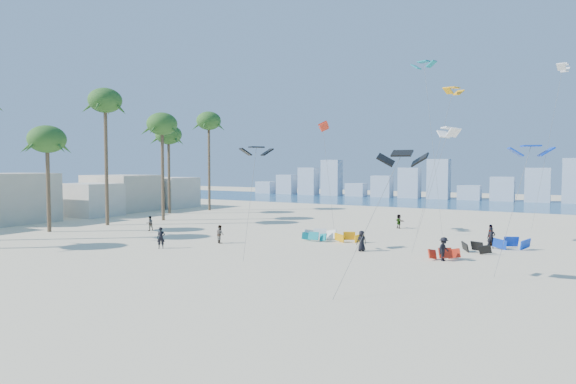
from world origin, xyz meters
The scene contains 10 objects.
ground centered at (0.00, 0.00, 0.00)m, with size 220.00×220.00×0.00m, color beige.
ocean centered at (0.00, 72.00, 0.01)m, with size 220.00×220.00×0.00m, color navy.
kitesurfer_near centered at (-4.22, 7.40, 0.89)m, with size 0.65×0.42×1.77m, color black.
kitesurfer_mid centered at (-1.71, 12.06, 0.80)m, with size 0.78×0.61×1.61m, color gray.
kitesurfers_far centered at (11.10, 19.60, 0.84)m, with size 33.64×17.66×1.84m.
grounded_kites centered at (12.57, 18.27, 0.44)m, with size 19.12×9.87×0.96m.
flying_kites centered at (15.95, 21.56, 11.51)m, with size 29.00×40.93×18.49m.
palm_row centered at (-22.12, 16.17, 12.02)m, with size 9.50×44.80×15.84m.
beachfront_buildings centered at (-33.69, 20.82, 2.67)m, with size 11.50×43.00×6.00m.
distant_skyline centered at (-1.19, 82.00, 3.09)m, with size 85.00×3.00×8.40m.
Camera 1 is at (24.87, -21.63, 6.78)m, focal length 30.04 mm.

